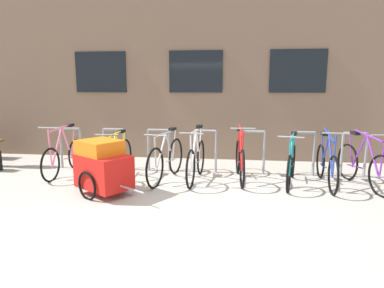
% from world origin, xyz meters
% --- Properties ---
extents(ground_plane, '(42.00, 42.00, 0.00)m').
position_xyz_m(ground_plane, '(0.00, 0.00, 0.00)').
color(ground_plane, '#B2ADA0').
extents(storefront_building, '(28.00, 5.54, 5.37)m').
position_xyz_m(storefront_building, '(0.00, 5.95, 2.69)').
color(storefront_building, '#7A604C').
rests_on(storefront_building, ground).
extents(bike_rack, '(6.50, 0.05, 0.92)m').
position_xyz_m(bike_rack, '(0.34, 1.90, 0.54)').
color(bike_rack, gray).
rests_on(bike_rack, ground).
extents(bicycle_white, '(0.44, 1.76, 1.06)m').
position_xyz_m(bicycle_white, '(0.21, 1.31, 0.40)').
color(bicycle_white, black).
rests_on(bicycle_white, ground).
extents(bicycle_teal, '(0.56, 1.68, 0.99)m').
position_xyz_m(bicycle_teal, '(2.02, 1.27, 0.37)').
color(bicycle_teal, black).
rests_on(bicycle_teal, ground).
extents(bicycle_pink, '(0.44, 1.72, 1.07)m').
position_xyz_m(bicycle_pink, '(-2.56, 1.41, 0.38)').
color(bicycle_pink, black).
rests_on(bicycle_pink, ground).
extents(bicycle_red, '(0.44, 1.77, 1.10)m').
position_xyz_m(bicycle_red, '(1.06, 1.43, 0.40)').
color(bicycle_red, black).
rests_on(bicycle_red, ground).
extents(bicycle_silver, '(0.50, 1.82, 1.01)m').
position_xyz_m(bicycle_silver, '(-0.37, 1.26, 0.40)').
color(bicycle_silver, black).
rests_on(bicycle_silver, ground).
extents(bicycle_yellow, '(0.44, 1.76, 0.97)m').
position_xyz_m(bicycle_yellow, '(-1.36, 1.24, 0.39)').
color(bicycle_yellow, black).
rests_on(bicycle_yellow, ground).
extents(bicycle_purple, '(0.50, 1.75, 1.06)m').
position_xyz_m(bicycle_purple, '(3.28, 1.22, 0.39)').
color(bicycle_purple, black).
rests_on(bicycle_purple, ground).
extents(bicycle_blue, '(0.44, 1.78, 1.07)m').
position_xyz_m(bicycle_blue, '(2.65, 1.26, 0.38)').
color(bicycle_blue, black).
rests_on(bicycle_blue, ground).
extents(bike_trailer, '(1.38, 1.06, 0.94)m').
position_xyz_m(bike_trailer, '(-1.25, 0.24, 0.48)').
color(bike_trailer, red).
rests_on(bike_trailer, ground).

